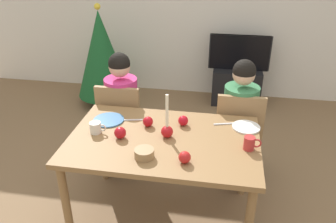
{
  "coord_description": "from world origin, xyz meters",
  "views": [
    {
      "loc": [
        0.4,
        -2.12,
        2.09
      ],
      "look_at": [
        0.0,
        0.2,
        0.87
      ],
      "focal_mm": 36.78,
      "sensor_mm": 36.0,
      "label": 1
    }
  ],
  "objects_px": {
    "tv": "(240,52)",
    "apple_by_left_plate": "(183,121)",
    "chair_left": "(122,121)",
    "christmas_tree": "(102,54)",
    "apple_far_edge": "(120,133)",
    "bowl_walnuts": "(144,153)",
    "mug_right": "(250,143)",
    "apple_by_right_mug": "(185,157)",
    "dining_table": "(163,148)",
    "tv_stand": "(236,86)",
    "person_left_child": "(123,114)",
    "candle_centerpiece": "(167,129)",
    "plate_left": "(109,120)",
    "apple_near_candle": "(148,122)",
    "chair_right": "(238,131)",
    "mug_left": "(96,128)",
    "plate_right": "(246,127)",
    "person_right_child": "(239,124)"
  },
  "relations": [
    {
      "from": "dining_table",
      "to": "person_right_child",
      "type": "bearing_deg",
      "value": 48.41
    },
    {
      "from": "christmas_tree",
      "to": "apple_by_right_mug",
      "type": "relative_size",
      "value": 16.22
    },
    {
      "from": "tv_stand",
      "to": "christmas_tree",
      "type": "distance_m",
      "value": 1.85
    },
    {
      "from": "plate_right",
      "to": "bowl_walnuts",
      "type": "xyz_separation_m",
      "value": [
        -0.69,
        -0.52,
        0.02
      ]
    },
    {
      "from": "mug_right",
      "to": "apple_by_left_plate",
      "type": "xyz_separation_m",
      "value": [
        -0.5,
        0.26,
        -0.01
      ]
    },
    {
      "from": "chair_right",
      "to": "mug_left",
      "type": "xyz_separation_m",
      "value": [
        -1.08,
        -0.61,
        0.28
      ]
    },
    {
      "from": "chair_right",
      "to": "tv",
      "type": "relative_size",
      "value": 1.14
    },
    {
      "from": "apple_far_edge",
      "to": "bowl_walnuts",
      "type": "bearing_deg",
      "value": -42.24
    },
    {
      "from": "chair_left",
      "to": "tv_stand",
      "type": "bearing_deg",
      "value": 57.11
    },
    {
      "from": "chair_left",
      "to": "person_left_child",
      "type": "relative_size",
      "value": 0.77
    },
    {
      "from": "apple_far_edge",
      "to": "person_left_child",
      "type": "bearing_deg",
      "value": 106.06
    },
    {
      "from": "candle_centerpiece",
      "to": "plate_left",
      "type": "distance_m",
      "value": 0.54
    },
    {
      "from": "chair_left",
      "to": "christmas_tree",
      "type": "xyz_separation_m",
      "value": [
        -0.67,
        1.36,
        0.19
      ]
    },
    {
      "from": "chair_left",
      "to": "person_left_child",
      "type": "xyz_separation_m",
      "value": [
        0.0,
        0.03,
        0.06
      ]
    },
    {
      "from": "christmas_tree",
      "to": "apple_by_left_plate",
      "type": "height_order",
      "value": "christmas_tree"
    },
    {
      "from": "chair_right",
      "to": "apple_near_candle",
      "type": "relative_size",
      "value": 11.15
    },
    {
      "from": "apple_far_edge",
      "to": "tv",
      "type": "bearing_deg",
      "value": 69.12
    },
    {
      "from": "chair_right",
      "to": "tv_stand",
      "type": "relative_size",
      "value": 1.41
    },
    {
      "from": "chair_left",
      "to": "mug_left",
      "type": "distance_m",
      "value": 0.67
    },
    {
      "from": "tv",
      "to": "apple_by_left_plate",
      "type": "distance_m",
      "value": 2.13
    },
    {
      "from": "chair_right",
      "to": "apple_near_candle",
      "type": "height_order",
      "value": "chair_right"
    },
    {
      "from": "bowl_walnuts",
      "to": "apple_near_candle",
      "type": "distance_m",
      "value": 0.42
    },
    {
      "from": "tv_stand",
      "to": "christmas_tree",
      "type": "bearing_deg",
      "value": -169.27
    },
    {
      "from": "tv",
      "to": "apple_by_left_plate",
      "type": "relative_size",
      "value": 9.86
    },
    {
      "from": "chair_left",
      "to": "tv",
      "type": "height_order",
      "value": "tv"
    },
    {
      "from": "christmas_tree",
      "to": "tv",
      "type": "bearing_deg",
      "value": 10.76
    },
    {
      "from": "dining_table",
      "to": "tv_stand",
      "type": "height_order",
      "value": "dining_table"
    },
    {
      "from": "christmas_tree",
      "to": "apple_by_left_plate",
      "type": "xyz_separation_m",
      "value": [
        1.29,
        -1.75,
        0.09
      ]
    },
    {
      "from": "chair_right",
      "to": "plate_left",
      "type": "height_order",
      "value": "chair_right"
    },
    {
      "from": "plate_left",
      "to": "apple_near_candle",
      "type": "distance_m",
      "value": 0.34
    },
    {
      "from": "tv_stand",
      "to": "apple_near_candle",
      "type": "height_order",
      "value": "apple_near_candle"
    },
    {
      "from": "tv_stand",
      "to": "apple_far_edge",
      "type": "distance_m",
      "value": 2.57
    },
    {
      "from": "person_right_child",
      "to": "apple_near_candle",
      "type": "xyz_separation_m",
      "value": [
        -0.72,
        -0.48,
        0.22
      ]
    },
    {
      "from": "plate_right",
      "to": "mug_right",
      "type": "distance_m",
      "value": 0.3
    },
    {
      "from": "apple_near_candle",
      "to": "apple_far_edge",
      "type": "relative_size",
      "value": 0.92
    },
    {
      "from": "candle_centerpiece",
      "to": "person_left_child",
      "type": "bearing_deg",
      "value": 130.93
    },
    {
      "from": "person_left_child",
      "to": "candle_centerpiece",
      "type": "height_order",
      "value": "person_left_child"
    },
    {
      "from": "chair_right",
      "to": "tv",
      "type": "height_order",
      "value": "tv"
    },
    {
      "from": "chair_left",
      "to": "bowl_walnuts",
      "type": "relative_size",
      "value": 6.71
    },
    {
      "from": "christmas_tree",
      "to": "plate_left",
      "type": "bearing_deg",
      "value": -68.64
    },
    {
      "from": "mug_left",
      "to": "apple_by_right_mug",
      "type": "xyz_separation_m",
      "value": [
        0.71,
        -0.27,
        -0.0
      ]
    },
    {
      "from": "mug_right",
      "to": "apple_far_edge",
      "type": "bearing_deg",
      "value": -179.4
    },
    {
      "from": "person_right_child",
      "to": "candle_centerpiece",
      "type": "relative_size",
      "value": 3.41
    },
    {
      "from": "christmas_tree",
      "to": "apple_by_right_mug",
      "type": "xyz_separation_m",
      "value": [
        1.37,
        -2.24,
        0.09
      ]
    },
    {
      "from": "mug_right",
      "to": "apple_far_edge",
      "type": "distance_m",
      "value": 0.93
    },
    {
      "from": "apple_near_candle",
      "to": "apple_by_right_mug",
      "type": "distance_m",
      "value": 0.55
    },
    {
      "from": "dining_table",
      "to": "apple_far_edge",
      "type": "bearing_deg",
      "value": -171.23
    },
    {
      "from": "chair_left",
      "to": "mug_right",
      "type": "distance_m",
      "value": 1.33
    },
    {
      "from": "apple_near_candle",
      "to": "mug_right",
      "type": "bearing_deg",
      "value": -14.27
    },
    {
      "from": "plate_right",
      "to": "apple_by_left_plate",
      "type": "bearing_deg",
      "value": -175.16
    }
  ]
}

